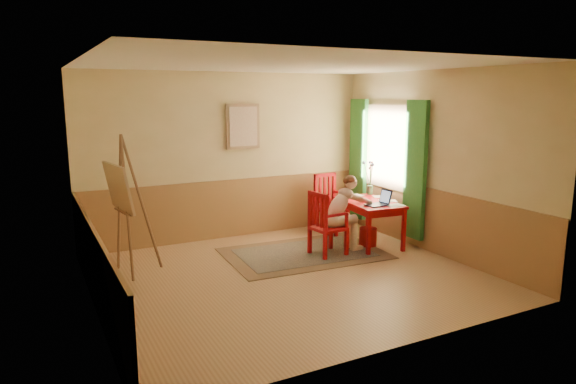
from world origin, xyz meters
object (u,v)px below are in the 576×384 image
easel (122,193)px  chair_left (326,224)px  chair_back (330,203)px  figure (342,210)px  table (369,207)px  laptop (379,202)px

easel → chair_left: bearing=-10.9°
chair_back → figure: figure is taller
figure → easel: size_ratio=0.63×
table → easel: (-3.81, 0.34, 0.51)m
chair_back → easel: bearing=-170.2°
table → easel: 3.86m
chair_back → figure: 1.25m
table → chair_left: chair_left is taller
table → laptop: bearing=-95.1°
table → chair_back: size_ratio=1.23×
chair_left → chair_back: bearing=55.4°
figure → laptop: figure is taller
chair_back → easel: size_ratio=0.54×
table → easel: size_ratio=0.66×
table → easel: easel is taller
table → chair_back: (-0.14, 0.98, -0.11)m
chair_left → figure: 0.37m
chair_back → laptop: 1.31m
table → chair_back: 0.99m
chair_left → laptop: 0.97m
chair_left → easel: bearing=169.1°
figure → laptop: size_ratio=2.96×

